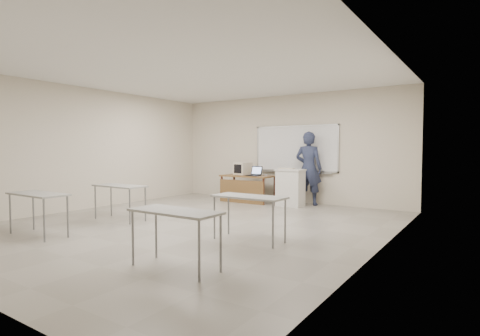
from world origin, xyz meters
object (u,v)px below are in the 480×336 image
Objects in this scene: whiteboard at (296,149)px; podium at (290,188)px; instructor_desk at (246,182)px; crt_monitor at (243,169)px; keyboard at (287,168)px; mouse at (266,175)px; laptop at (254,174)px; presenter at (309,168)px.

podium is (0.22, -0.77, -1.00)m from whiteboard.
instructor_desk is 1.55× the size of podium.
keyboard is (1.47, -0.13, 0.05)m from crt_monitor.
mouse is (-0.59, -0.63, -0.71)m from whiteboard.
podium is 10.19× the size of mouse.
laptop is 0.18× the size of presenter.
podium is 1.69m from crt_monitor.
podium is 0.49× the size of presenter.
whiteboard reaches higher than presenter.
instructor_desk is 15.76× the size of mouse.
laptop is 0.32m from mouse.
presenter is (1.66, 0.51, 0.42)m from instructor_desk.
laptop is (0.29, -0.01, 0.26)m from instructor_desk.
podium is 2.25× the size of keyboard.
whiteboard reaches higher than mouse.
instructor_desk is at bearing -176.75° from keyboard.
laptop is 0.83× the size of keyboard.
keyboard is (1.22, 0.10, 0.42)m from instructor_desk.
instructor_desk is 1.29m from keyboard.
presenter is at bearing -28.30° from whiteboard.
crt_monitor is at bearing 136.14° from instructor_desk.
presenter reaches higher than crt_monitor.
keyboard reaches higher than mouse.
crt_monitor is 4.60× the size of mouse.
laptop reaches higher than mouse.
instructor_desk is at bearing 11.20° from presenter.
presenter is (1.37, 0.52, 0.16)m from laptop.
crt_monitor is at bearing 171.73° from podium.
mouse is (0.26, 0.17, -0.04)m from laptop.
podium is at bearing -2.05° from mouse.
whiteboard is 26.26× the size of mouse.
instructor_desk is 1.78m from presenter.
crt_monitor is at bearing 173.18° from keyboard.
mouse is (0.55, 0.16, 0.22)m from instructor_desk.
crt_monitor reaches higher than podium.
laptop is at bearing -136.86° from whiteboard.
laptop is at bearing 14.93° from presenter.
whiteboard is 1.67× the size of instructor_desk.
instructor_desk is (-1.14, -0.79, -0.93)m from whiteboard.
instructor_desk is at bearing -33.22° from crt_monitor.
instructor_desk is at bearing -145.33° from whiteboard.
whiteboard is 6.98× the size of laptop.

